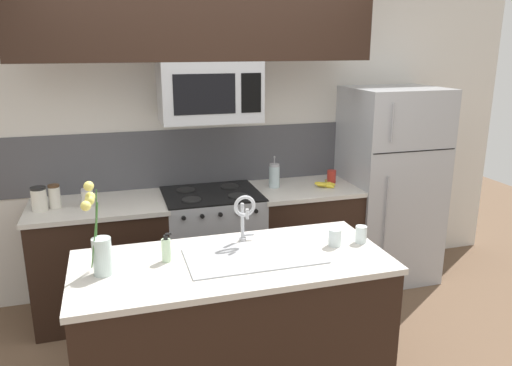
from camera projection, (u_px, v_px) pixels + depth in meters
name	position (u px, v px, depth m)	size (l,w,h in m)	color
ground_plane	(241.00, 360.00, 3.39)	(10.00, 10.00, 0.00)	brown
rear_partition	(236.00, 136.00, 4.30)	(5.20, 0.10, 2.60)	silver
splash_band	(203.00, 157.00, 4.21)	(3.56, 0.01, 0.48)	#4C4C51
back_counter_left	(102.00, 260.00, 3.86)	(1.01, 0.65, 0.91)	black
back_counter_right	(303.00, 237.00, 4.31)	(0.86, 0.65, 0.91)	black
stove_range	(213.00, 247.00, 4.09)	(0.76, 0.64, 0.93)	#A8AAAF
microwave	(209.00, 92.00, 3.73)	(0.74, 0.40, 0.45)	#A8AAAF
upper_cabinet_band	(198.00, 18.00, 3.55)	(2.58, 0.34, 0.60)	black
refrigerator	(388.00, 185.00, 4.44)	(0.78, 0.74, 1.71)	#A8AAAF
storage_jar_tall	(39.00, 199.00, 3.57)	(0.11, 0.11, 0.17)	silver
storage_jar_medium	(55.00, 196.00, 3.63)	(0.08, 0.08, 0.17)	silver
storage_jar_short	(87.00, 198.00, 3.66)	(0.09, 0.09, 0.14)	silver
banana_bunch	(326.00, 184.00, 4.18)	(0.19, 0.16, 0.08)	yellow
french_press	(274.00, 176.00, 4.15)	(0.09, 0.09, 0.27)	silver
coffee_tin	(331.00, 177.00, 4.30)	(0.08, 0.08, 0.11)	#B22D23
island_counter	(233.00, 331.00, 2.90)	(1.75, 0.78, 0.91)	black
kitchen_sink	(254.00, 268.00, 2.83)	(0.76, 0.41, 0.16)	#ADAFB5
sink_faucet	(244.00, 212.00, 2.95)	(0.14, 0.14, 0.31)	#B7BABF
dish_soap_bottle	(166.00, 250.00, 2.74)	(0.06, 0.05, 0.16)	beige
drinking_glass	(335.00, 238.00, 2.95)	(0.08, 0.08, 0.10)	silver
spare_glass	(361.00, 234.00, 3.00)	(0.07, 0.07, 0.10)	silver
flower_vase	(100.00, 248.00, 2.57)	(0.13, 0.19, 0.49)	silver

